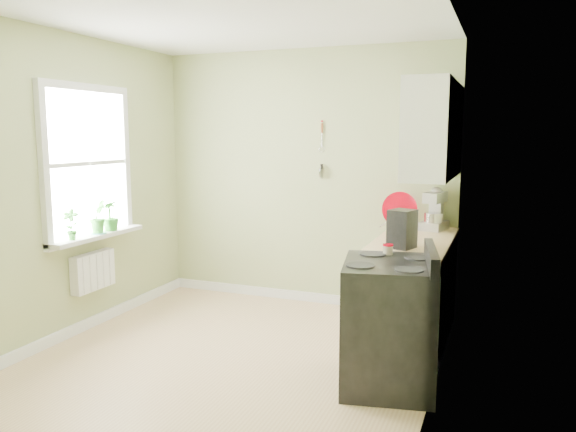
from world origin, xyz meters
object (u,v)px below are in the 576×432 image
(stove, at_px, (389,323))
(coffee_maker, at_px, (402,230))
(stand_mixer, at_px, (435,212))
(kettle, at_px, (392,225))

(stove, xyz_separation_m, coffee_maker, (-0.02, 0.57, 0.59))
(stand_mixer, distance_m, kettle, 0.55)
(stand_mixer, height_order, kettle, stand_mixer)
(kettle, distance_m, coffee_maker, 0.61)
(stove, bearing_deg, coffee_maker, 92.25)
(stand_mixer, bearing_deg, stove, -94.12)
(stove, relative_size, coffee_maker, 3.35)
(stand_mixer, height_order, coffee_maker, stand_mixer)
(stand_mixer, bearing_deg, kettle, -126.53)
(stove, xyz_separation_m, stand_mixer, (0.11, 1.57, 0.61))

